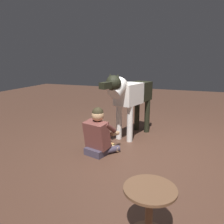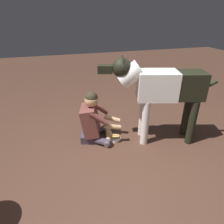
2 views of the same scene
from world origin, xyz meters
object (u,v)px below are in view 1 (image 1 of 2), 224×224
at_px(person_sitting_on_floor, 99,135).
at_px(large_dog, 131,96).
at_px(round_side_table, 149,208).
at_px(hot_dog_on_plate, 110,146).

xyz_separation_m(person_sitting_on_floor, large_dog, (-0.96, 0.28, 0.54)).
bearing_deg(round_side_table, large_dog, -160.36).
relative_size(person_sitting_on_floor, large_dog, 0.49).
xyz_separation_m(person_sitting_on_floor, round_side_table, (1.53, 1.17, -0.03)).
height_order(large_dog, hot_dog_on_plate, large_dog).
xyz_separation_m(large_dog, hot_dog_on_plate, (0.67, -0.19, -0.85)).
xyz_separation_m(hot_dog_on_plate, round_side_table, (1.83, 1.08, 0.28)).
distance_m(large_dog, hot_dog_on_plate, 1.10).
bearing_deg(large_dog, round_side_table, 19.64).
relative_size(large_dog, round_side_table, 3.34).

